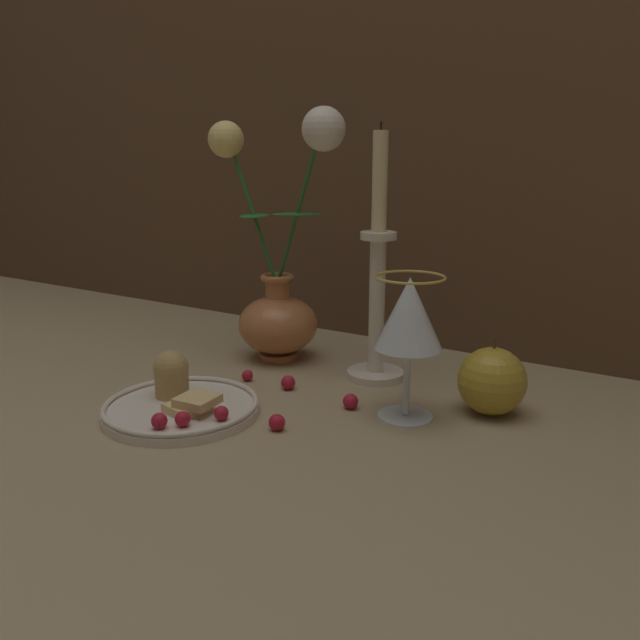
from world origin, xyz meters
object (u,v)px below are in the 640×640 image
plate_with_pastries (180,401)px  candlestick (377,292)px  vase (279,284)px  apple_beside_vase (492,381)px  wine_glass (409,318)px

plate_with_pastries → candlestick: 0.29m
vase → candlestick: size_ratio=1.07×
plate_with_pastries → apple_beside_vase: 0.37m
vase → apple_beside_vase: size_ratio=3.90×
plate_with_pastries → apple_beside_vase: (0.31, 0.19, 0.03)m
plate_with_pastries → vase: bearing=94.9°
vase → wine_glass: 0.27m
vase → plate_with_pastries: bearing=-85.1°
candlestick → vase: bearing=-179.9°
plate_with_pastries → apple_beside_vase: apple_beside_vase is taller
plate_with_pastries → wine_glass: (0.23, 0.13, 0.10)m
plate_with_pastries → candlestick: candlestick is taller
candlestick → apple_beside_vase: bearing=-12.7°
vase → apple_beside_vase: (0.33, -0.04, -0.07)m
wine_glass → apple_beside_vase: wine_glass is taller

